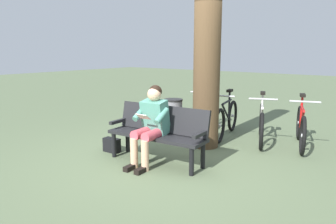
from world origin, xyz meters
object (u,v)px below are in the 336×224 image
object	(u,v)px
bicycle_silver	(227,119)
tree_trunk	(207,45)
handbag	(112,145)
bench	(159,129)
bicycle_red	(206,114)
litter_bin	(173,118)
person_reading	(151,121)
bicycle_orange	(261,123)
bicycle_green	(301,127)

from	to	relation	value
bicycle_silver	tree_trunk	bearing A→B (deg)	-12.04
handbag	bicycle_silver	bearing A→B (deg)	-117.31
bench	tree_trunk	world-z (taller)	tree_trunk
tree_trunk	bicycle_red	distance (m)	1.88
handbag	tree_trunk	world-z (taller)	tree_trunk
handbag	litter_bin	size ratio (longest dim) A/B	0.39
bench	handbag	size ratio (longest dim) A/B	5.44
person_reading	bicycle_orange	world-z (taller)	person_reading
litter_bin	bicycle_green	xyz separation A→B (m)	(-2.17, -0.92, -0.03)
litter_bin	bicycle_orange	distance (m)	1.68
person_reading	handbag	world-z (taller)	person_reading
bicycle_green	bicycle_orange	xyz separation A→B (m)	(0.68, 0.15, 0.00)
bench	bicycle_orange	size ratio (longest dim) A/B	1.03
bicycle_green	bicycle_orange	size ratio (longest dim) A/B	1.02
tree_trunk	litter_bin	xyz separation A→B (m)	(0.81, -0.12, -1.41)
handbag	bicycle_red	distance (m)	2.36
handbag	tree_trunk	xyz separation A→B (m)	(-1.09, -1.26, 1.68)
tree_trunk	bicycle_green	world-z (taller)	tree_trunk
tree_trunk	bicycle_orange	bearing A→B (deg)	-127.57
tree_trunk	bicycle_orange	xyz separation A→B (m)	(-0.69, -0.89, -1.44)
tree_trunk	bicycle_silver	bearing A→B (deg)	-89.24
litter_bin	bicycle_silver	distance (m)	1.07
bicycle_orange	bicycle_silver	distance (m)	0.70
bicycle_silver	person_reading	bearing A→B (deg)	-17.52
bench	litter_bin	size ratio (longest dim) A/B	2.11
bicycle_green	bicycle_red	world-z (taller)	same
bicycle_green	person_reading	bearing A→B (deg)	-52.47
person_reading	bicycle_silver	size ratio (longest dim) A/B	0.73
bicycle_silver	bicycle_green	bearing A→B (deg)	85.77
tree_trunk	litter_bin	distance (m)	1.63
litter_bin	bicycle_red	size ratio (longest dim) A/B	0.48
person_reading	litter_bin	size ratio (longest dim) A/B	1.55
bicycle_orange	tree_trunk	bearing A→B (deg)	-59.47
litter_bin	bicycle_silver	world-z (taller)	bicycle_silver
bench	person_reading	size ratio (longest dim) A/B	1.36
handbag	bicycle_green	xyz separation A→B (m)	(-2.46, -2.30, 0.24)
bicycle_red	bicycle_silver	bearing A→B (deg)	52.88
bicycle_green	bicycle_red	distance (m)	1.97
tree_trunk	bicycle_silver	size ratio (longest dim) A/B	2.18
bench	tree_trunk	size ratio (longest dim) A/B	0.45
bench	bicycle_green	distance (m)	2.65
bicycle_green	bench	bearing A→B (deg)	-54.19
bicycle_green	bicycle_orange	distance (m)	0.69
handbag	bench	bearing A→B (deg)	-170.77
bicycle_red	bicycle_green	bearing A→B (deg)	71.85
handbag	bicycle_red	size ratio (longest dim) A/B	0.19
bench	tree_trunk	bearing A→B (deg)	-102.96
bicycle_orange	litter_bin	bearing A→B (deg)	-84.64
bicycle_silver	bicycle_orange	bearing A→B (deg)	81.99
bench	handbag	bearing A→B (deg)	4.96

